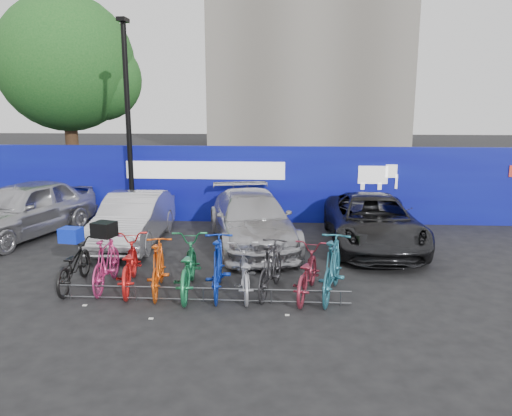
# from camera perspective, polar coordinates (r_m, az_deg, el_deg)

# --- Properties ---
(ground) EXTENTS (100.00, 100.00, 0.00)m
(ground) POSITION_cam_1_polar(r_m,az_deg,el_deg) (10.29, -5.47, -9.37)
(ground) COLOR black
(ground) RESTS_ON ground
(hoarding) EXTENTS (22.00, 0.18, 2.40)m
(hoarding) POSITION_cam_1_polar(r_m,az_deg,el_deg) (15.74, -2.14, 2.75)
(hoarding) COLOR #09097F
(hoarding) RESTS_ON ground
(tree) EXTENTS (5.40, 5.20, 7.80)m
(tree) POSITION_cam_1_polar(r_m,az_deg,el_deg) (21.26, -20.23, 14.91)
(tree) COLOR #382314
(tree) RESTS_ON ground
(lamppost) EXTENTS (0.25, 0.50, 6.11)m
(lamppost) POSITION_cam_1_polar(r_m,az_deg,el_deg) (15.61, -14.41, 9.94)
(lamppost) COLOR black
(lamppost) RESTS_ON ground
(bike_rack) EXTENTS (5.60, 0.03, 0.30)m
(bike_rack) POSITION_cam_1_polar(r_m,az_deg,el_deg) (9.68, -6.05, -9.76)
(bike_rack) COLOR #595B60
(bike_rack) RESTS_ON ground
(car_0) EXTENTS (3.11, 5.00, 1.59)m
(car_0) POSITION_cam_1_polar(r_m,az_deg,el_deg) (15.44, -25.07, -0.12)
(car_0) COLOR #AAAAAF
(car_0) RESTS_ON ground
(car_1) EXTENTS (1.49, 4.10, 1.34)m
(car_1) POSITION_cam_1_polar(r_m,az_deg,el_deg) (13.76, -13.81, -1.22)
(car_1) COLOR #B8B7BB
(car_1) RESTS_ON ground
(car_2) EXTENTS (3.00, 5.12, 1.39)m
(car_2) POSITION_cam_1_polar(r_m,az_deg,el_deg) (13.19, -0.49, -1.32)
(car_2) COLOR #ABABAF
(car_2) RESTS_ON ground
(car_3) EXTENTS (2.25, 4.84, 1.34)m
(car_3) POSITION_cam_1_polar(r_m,az_deg,el_deg) (13.41, 13.20, -1.53)
(car_3) COLOR black
(car_3) RESTS_ON ground
(bike_0) EXTENTS (0.76, 1.87, 0.96)m
(bike_0) POSITION_cam_1_polar(r_m,az_deg,el_deg) (10.94, -20.15, -6.09)
(bike_0) COLOR black
(bike_0) RESTS_ON ground
(bike_1) EXTENTS (0.61, 1.83, 1.08)m
(bike_1) POSITION_cam_1_polar(r_m,az_deg,el_deg) (10.67, -16.73, -5.97)
(bike_1) COLOR #C02E70
(bike_1) RESTS_ON ground
(bike_2) EXTENTS (1.07, 2.10, 1.05)m
(bike_2) POSITION_cam_1_polar(r_m,az_deg,el_deg) (10.51, -14.34, -6.19)
(bike_2) COLOR red
(bike_2) RESTS_ON ground
(bike_3) EXTENTS (0.75, 1.85, 1.08)m
(bike_3) POSITION_cam_1_polar(r_m,az_deg,el_deg) (10.15, -11.13, -6.61)
(bike_3) COLOR #E0500F
(bike_3) RESTS_ON ground
(bike_4) EXTENTS (0.92, 2.16, 1.10)m
(bike_4) POSITION_cam_1_polar(r_m,az_deg,el_deg) (10.06, -7.84, -6.59)
(bike_4) COLOR #1C7744
(bike_4) RESTS_ON ground
(bike_5) EXTENTS (0.70, 2.00, 1.18)m
(bike_5) POSITION_cam_1_polar(r_m,az_deg,el_deg) (9.92, -4.37, -6.55)
(bike_5) COLOR #0C299D
(bike_5) RESTS_ON ground
(bike_6) EXTENTS (0.86, 1.87, 0.95)m
(bike_6) POSITION_cam_1_polar(r_m,az_deg,el_deg) (9.90, -1.37, -7.26)
(bike_6) COLOR #9D9EA4
(bike_6) RESTS_ON ground
(bike_7) EXTENTS (0.88, 1.85, 1.07)m
(bike_7) POSITION_cam_1_polar(r_m,az_deg,el_deg) (9.93, 1.68, -6.82)
(bike_7) COLOR black
(bike_7) RESTS_ON ground
(bike_8) EXTENTS (1.03, 1.96, 0.98)m
(bike_8) POSITION_cam_1_polar(r_m,az_deg,el_deg) (9.86, 5.81, -7.31)
(bike_8) COLOR maroon
(bike_8) RESTS_ON ground
(bike_9) EXTENTS (1.03, 2.10, 1.22)m
(bike_9) POSITION_cam_1_polar(r_m,az_deg,el_deg) (9.85, 8.71, -6.68)
(bike_9) COLOR #215E6F
(bike_9) RESTS_ON ground
(cargo_crate) EXTENTS (0.45, 0.37, 0.29)m
(cargo_crate) POSITION_cam_1_polar(r_m,az_deg,el_deg) (10.77, -20.39, -2.91)
(cargo_crate) COLOR #0D28CB
(cargo_crate) RESTS_ON bike_0
(cargo_topcase) EXTENTS (0.51, 0.48, 0.30)m
(cargo_topcase) POSITION_cam_1_polar(r_m,az_deg,el_deg) (10.48, -16.96, -2.36)
(cargo_topcase) COLOR black
(cargo_topcase) RESTS_ON bike_1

